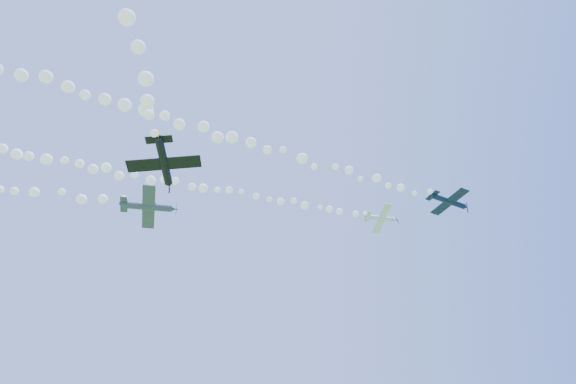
{
  "coord_description": "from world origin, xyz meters",
  "views": [
    {
      "loc": [
        1.0,
        -58.75,
        2.0
      ],
      "look_at": [
        3.92,
        -6.62,
        46.86
      ],
      "focal_mm": 30.0,
      "sensor_mm": 36.0,
      "label": 1
    }
  ],
  "objects": [
    {
      "name": "plane_navy",
      "position": [
        28.71,
        -3.68,
        48.7
      ],
      "size": [
        7.1,
        7.53,
        2.53
      ],
      "rotation": [
        0.11,
        0.05,
        0.34
      ],
      "color": "black"
    },
    {
      "name": "plane_black",
      "position": [
        -9.07,
        -24.85,
        34.31
      ],
      "size": [
        7.05,
        6.74,
        2.66
      ],
      "rotation": [
        -0.13,
        0.1,
        1.52
      ],
      "color": "black"
    },
    {
      "name": "smoke_trail_navy",
      "position": [
        -13.45,
        -18.65,
        48.5
      ],
      "size": [
        80.43,
        30.27,
        2.82
      ],
      "primitive_type": null,
      "color": "white"
    },
    {
      "name": "plane_grey",
      "position": [
        -14.14,
        -10.05,
        40.55
      ],
      "size": [
        7.4,
        7.78,
        1.97
      ],
      "rotation": [
        -0.13,
        -0.07,
        0.17
      ],
      "color": "#383C51"
    },
    {
      "name": "plane_white",
      "position": [
        21.62,
        8.7,
        54.65
      ],
      "size": [
        6.65,
        6.86,
        2.27
      ],
      "rotation": [
        -0.27,
        -0.09,
        0.23
      ],
      "color": "white"
    },
    {
      "name": "smoke_trail_white",
      "position": [
        -16.95,
        -0.17,
        54.33
      ],
      "size": [
        73.36,
        18.73,
        2.84
      ],
      "primitive_type": null,
      "color": "white"
    }
  ]
}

